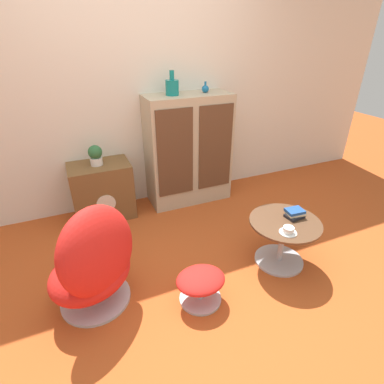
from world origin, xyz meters
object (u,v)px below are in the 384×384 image
at_px(tv_console, 102,191).
at_px(vase_leftmost, 172,87).
at_px(ottoman, 201,283).
at_px(egg_chair, 94,263).
at_px(book_stack, 295,213).
at_px(vase_inner_left, 205,89).
at_px(sideboard, 189,150).
at_px(potted_plant, 95,155).
at_px(teacup, 288,231).
at_px(coffee_table, 283,237).

relative_size(tv_console, vase_leftmost, 2.58).
bearing_deg(ottoman, vase_leftmost, 76.54).
xyz_separation_m(egg_chair, book_stack, (1.58, -0.12, 0.07)).
xyz_separation_m(ottoman, book_stack, (0.91, 0.14, 0.28)).
bearing_deg(egg_chair, vase_leftmost, 49.53).
bearing_deg(book_stack, tv_console, 135.93).
bearing_deg(vase_leftmost, tv_console, -179.86).
bearing_deg(egg_chair, vase_inner_left, 40.92).
bearing_deg(sideboard, egg_chair, -134.91).
bearing_deg(potted_plant, vase_inner_left, 0.07).
xyz_separation_m(vase_inner_left, teacup, (0.00, -1.48, -0.80)).
relative_size(vase_leftmost, potted_plant, 1.16).
bearing_deg(vase_leftmost, potted_plant, -179.90).
height_order(coffee_table, potted_plant, potted_plant).
bearing_deg(coffee_table, ottoman, -171.71).
bearing_deg(potted_plant, egg_chair, -99.95).
bearing_deg(tv_console, egg_chair, -100.49).
distance_m(tv_console, coffee_table, 1.84).
xyz_separation_m(tv_console, book_stack, (1.36, -1.32, 0.15)).
xyz_separation_m(egg_chair, teacup, (1.39, -0.28, 0.06)).
bearing_deg(sideboard, book_stack, -73.50).
xyz_separation_m(sideboard, coffee_table, (0.28, -1.34, -0.34)).
height_order(ottoman, book_stack, book_stack).
bearing_deg(teacup, vase_inner_left, 90.17).
relative_size(sideboard, potted_plant, 5.96).
bearing_deg(sideboard, vase_leftmost, 178.68).
xyz_separation_m(tv_console, teacup, (1.17, -1.48, 0.14)).
xyz_separation_m(ottoman, teacup, (0.71, -0.02, 0.27)).
bearing_deg(coffee_table, egg_chair, 174.31).
bearing_deg(book_stack, vase_leftmost, 112.93).
height_order(vase_leftmost, book_stack, vase_leftmost).
distance_m(sideboard, book_stack, 1.38).
distance_m(coffee_table, book_stack, 0.22).
distance_m(ottoman, vase_leftmost, 1.87).
relative_size(coffee_table, teacup, 4.29).
distance_m(coffee_table, vase_inner_left, 1.67).
xyz_separation_m(egg_chair, vase_leftmost, (1.02, 1.20, 0.90)).
height_order(tv_console, egg_chair, egg_chair).
bearing_deg(book_stack, vase_inner_left, 98.51).
relative_size(potted_plant, teacup, 1.51).
relative_size(coffee_table, book_stack, 3.54).
bearing_deg(teacup, sideboard, 97.58).
bearing_deg(vase_inner_left, book_stack, -81.49).
xyz_separation_m(sideboard, egg_chair, (-1.19, -1.20, -0.23)).
distance_m(sideboard, vase_leftmost, 0.70).
bearing_deg(ottoman, sideboard, 70.43).
relative_size(potted_plant, book_stack, 1.24).
distance_m(sideboard, teacup, 1.50).
bearing_deg(potted_plant, tv_console, -2.48).
relative_size(tv_console, ottoman, 1.67).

